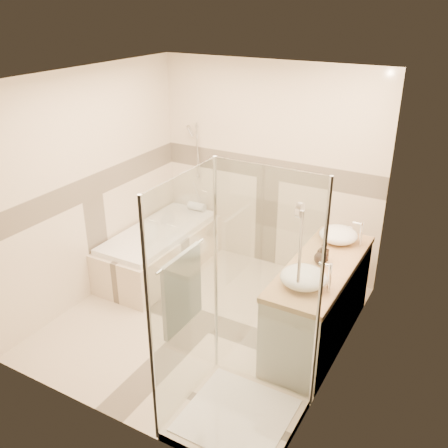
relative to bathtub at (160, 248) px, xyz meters
The scene contains 12 objects.
room 1.57m from the bathtub, 30.53° to the right, with size 2.82×3.02×2.52m.
bathtub is the anchor object (origin of this frame).
vanity 2.18m from the bathtub, ahead, with size 0.58×1.62×0.85m.
shower_enclosure 2.47m from the bathtub, 41.10° to the right, with size 0.96×0.93×2.04m.
vessel_sink_near 2.23m from the bathtub, ahead, with size 0.39×0.39×0.15m, color white.
vessel_sink_far 2.36m from the bathtub, 20.41° to the right, with size 0.41×0.41×0.16m, color white.
faucet_near 2.45m from the bathtub, ahead, with size 0.11×0.03×0.26m.
faucet_far 2.57m from the bathtub, 18.66° to the right, with size 0.11×0.03×0.28m.
amenity_bottle_a 2.24m from the bathtub, ahead, with size 0.08×0.08×0.18m, color black.
amenity_bottle_b 2.25m from the bathtub, ahead, with size 0.13×0.13×0.17m, color black.
folded_towels 2.23m from the bathtub, ahead, with size 0.14×0.24×0.08m, color silver.
rolled_towel 0.79m from the bathtub, 83.56° to the left, with size 0.11×0.11×0.23m, color silver.
Camera 1 is at (2.32, -3.69, 3.14)m, focal length 40.00 mm.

